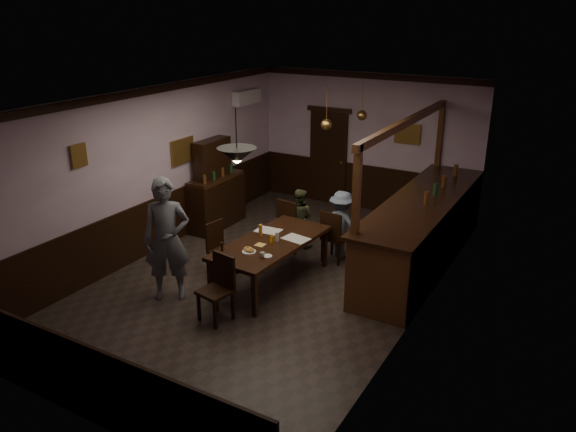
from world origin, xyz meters
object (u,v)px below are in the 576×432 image
Objects in this scene: chair_near at (219,285)px; person_standing at (167,240)px; chair_far_right at (334,234)px; chair_side at (220,246)px; coffee_cup at (262,255)px; chair_far_left at (290,223)px; soda_can at (272,240)px; pendant_brass_far at (362,115)px; pendant_brass_mid at (326,125)px; bar_counter at (422,230)px; pendant_iron at (237,156)px; person_seated_right at (341,224)px; dining_table at (271,245)px; person_seated_left at (299,218)px; sideboard at (216,192)px.

person_standing is (-1.05, 0.14, 0.43)m from chair_near.
chair_far_right is 2.01m from chair_side.
coffee_cup is (0.30, 0.71, 0.26)m from chair_near.
chair_far_right is at bearing 87.24° from chair_near.
chair_far_left reaches higher than soda_can.
pendant_brass_far is (-0.33, 1.85, 1.77)m from chair_far_right.
pendant_brass_mid is at bearing 99.16° from chair_near.
bar_counter is 2.51m from pendant_brass_mid.
bar_counter is at bearing 0.80° from pendant_brass_mid.
coffee_cup is 0.02× the size of bar_counter.
pendant_iron reaches higher than soda_can.
person_seated_right is (1.49, 1.65, 0.12)m from chair_side.
pendant_brass_mid is at bearing 89.94° from dining_table.
chair_near is at bearing 90.91° from person_seated_left.
chair_far_left is at bearing -9.20° from sideboard.
chair_far_left is 2.62m from person_standing.
soda_can is (-0.16, 0.53, 0.01)m from coffee_cup.
chair_near reaches higher than soda_can.
bar_counter is (1.97, 3.27, 0.10)m from chair_near.
person_seated_left is at bearing 108.35° from coffee_cup.
chair_side is 0.48× the size of person_standing.
chair_far_left is at bearing -120.83° from pendant_brass_mid.
pendant_brass_far reaches higher than chair_side.
pendant_brass_far reaches higher than person_standing.
sideboard is (-2.38, 1.68, -0.08)m from soda_can.
soda_can is at bearing 75.93° from chair_far_right.
chair_far_left is 12.57× the size of coffee_cup.
chair_far_left is 2.01m from coffee_cup.
coffee_cup is at bearing 85.85° from chair_far_right.
person_seated_left is at bearing -15.68° from chair_far_right.
chair_far_left is 0.95m from person_seated_right.
coffee_cup is at bearing 87.07° from person_seated_right.
chair_near is at bearing -96.54° from soda_can.
person_seated_right is at bearing 70.13° from dining_table.
chair_far_left is 8.38× the size of soda_can.
person_standing is at bearing -107.32° from pendant_brass_far.
bar_counter is (2.24, 0.38, 0.08)m from person_seated_left.
chair_far_left reaches higher than chair_near.
person_standing is (-1.66, -2.42, 0.45)m from chair_far_right.
person_seated_right reaches higher than chair_side.
pendant_brass_mid is (1.13, 3.11, 1.33)m from person_standing.
person_seated_right is 0.68× the size of sideboard.
chair_far_right is (0.90, -0.05, -0.03)m from chair_far_left.
chair_side is 0.82× the size of person_seated_left.
soda_can is at bearing -35.33° from sideboard.
pendant_brass_far is at bearing 146.21° from bar_counter.
pendant_brass_far is (0.58, 1.79, 1.75)m from chair_far_left.
person_seated_right is (1.68, 2.70, -0.35)m from person_standing.
pendant_brass_far is (1.33, 4.27, 1.33)m from person_standing.
sideboard is at bearing -5.44° from person_seated_left.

